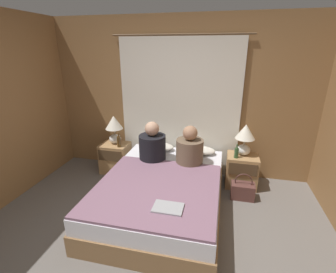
{
  "coord_description": "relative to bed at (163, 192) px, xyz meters",
  "views": [
    {
      "loc": [
        0.7,
        -1.78,
        2.01
      ],
      "look_at": [
        0.0,
        1.21,
        0.9
      ],
      "focal_mm": 26.0,
      "sensor_mm": 36.0,
      "label": 1
    }
  ],
  "objects": [
    {
      "name": "ground_plane",
      "position": [
        0.0,
        -0.89,
        -0.22
      ],
      "size": [
        16.0,
        16.0,
        0.0
      ],
      "primitive_type": "plane",
      "color": "#66605B"
    },
    {
      "name": "wall_back",
      "position": [
        0.0,
        1.16,
        1.03
      ],
      "size": [
        4.29,
        0.06,
        2.5
      ],
      "color": "olive",
      "rests_on": "ground_plane"
    },
    {
      "name": "curtain_panel",
      "position": [
        0.0,
        1.1,
        0.88
      ],
      "size": [
        2.12,
        0.03,
        2.22
      ],
      "color": "silver",
      "rests_on": "ground_plane"
    },
    {
      "name": "bed",
      "position": [
        0.0,
        0.0,
        0.0
      ],
      "size": [
        1.5,
        2.09,
        0.45
      ],
      "color": "olive",
      "rests_on": "ground_plane"
    },
    {
      "name": "nightstand_left",
      "position": [
        -1.04,
        0.81,
        0.03
      ],
      "size": [
        0.46,
        0.39,
        0.5
      ],
      "color": "#A87F51",
      "rests_on": "ground_plane"
    },
    {
      "name": "nightstand_right",
      "position": [
        1.04,
        0.81,
        0.03
      ],
      "size": [
        0.46,
        0.39,
        0.5
      ],
      "color": "#A87F51",
      "rests_on": "ground_plane"
    },
    {
      "name": "lamp_left",
      "position": [
        -1.04,
        0.85,
        0.57
      ],
      "size": [
        0.29,
        0.29,
        0.48
      ],
      "color": "silver",
      "rests_on": "nightstand_left"
    },
    {
      "name": "lamp_right",
      "position": [
        1.04,
        0.85,
        0.57
      ],
      "size": [
        0.29,
        0.29,
        0.48
      ],
      "color": "silver",
      "rests_on": "nightstand_right"
    },
    {
      "name": "pillow_left",
      "position": [
        -0.33,
        0.86,
        0.29
      ],
      "size": [
        0.59,
        0.3,
        0.12
      ],
      "color": "silver",
      "rests_on": "bed"
    },
    {
      "name": "pillow_right",
      "position": [
        0.33,
        0.86,
        0.29
      ],
      "size": [
        0.59,
        0.3,
        0.12
      ],
      "color": "silver",
      "rests_on": "bed"
    },
    {
      "name": "blanket_on_bed",
      "position": [
        0.0,
        -0.29,
        0.24
      ],
      "size": [
        1.44,
        1.46,
        0.03
      ],
      "color": "slate",
      "rests_on": "bed"
    },
    {
      "name": "person_left_in_bed",
      "position": [
        -0.27,
        0.48,
        0.46
      ],
      "size": [
        0.39,
        0.39,
        0.59
      ],
      "color": "black",
      "rests_on": "bed"
    },
    {
      "name": "person_right_in_bed",
      "position": [
        0.28,
        0.48,
        0.45
      ],
      "size": [
        0.39,
        0.39,
        0.57
      ],
      "color": "brown",
      "rests_on": "bed"
    },
    {
      "name": "beer_bottle_on_left_stand",
      "position": [
        -0.91,
        0.72,
        0.37
      ],
      "size": [
        0.06,
        0.06,
        0.24
      ],
      "color": "#513819",
      "rests_on": "nightstand_left"
    },
    {
      "name": "beer_bottle_on_right_stand",
      "position": [
        0.93,
        0.72,
        0.36
      ],
      "size": [
        0.06,
        0.06,
        0.21
      ],
      "color": "#2D4C28",
      "rests_on": "nightstand_right"
    },
    {
      "name": "laptop_on_bed",
      "position": [
        0.23,
        -0.65,
        0.27
      ],
      "size": [
        0.31,
        0.21,
        0.02
      ],
      "color": "#9EA0A5",
      "rests_on": "blanket_on_bed"
    },
    {
      "name": "handbag_on_floor",
      "position": [
        1.05,
        0.45,
        -0.1
      ],
      "size": [
        0.32,
        0.19,
        0.39
      ],
      "color": "brown",
      "rests_on": "ground_plane"
    }
  ]
}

